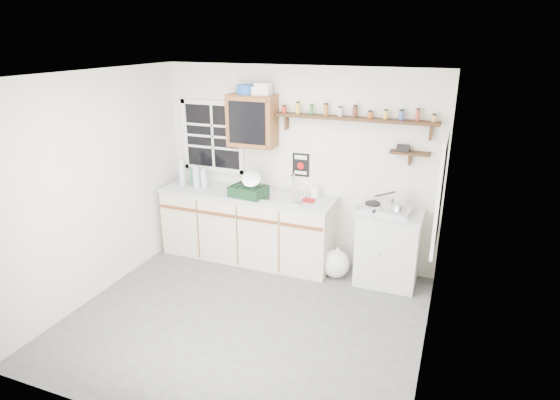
{
  "coord_description": "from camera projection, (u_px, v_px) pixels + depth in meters",
  "views": [
    {
      "loc": [
        1.89,
        -3.84,
        2.84
      ],
      "look_at": [
        0.17,
        0.55,
        1.17
      ],
      "focal_mm": 30.0,
      "sensor_mm": 36.0,
      "label": 1
    }
  ],
  "objects": [
    {
      "name": "water_bottles",
      "position": [
        193.0,
        176.0,
        6.24
      ],
      "size": [
        0.41,
        0.15,
        0.35
      ],
      "color": "#A5BBC2",
      "rests_on": "main_cabinet"
    },
    {
      "name": "upper_cabinet_clutter",
      "position": [
        253.0,
        89.0,
        5.68
      ],
      "size": [
        0.44,
        0.24,
        0.14
      ],
      "color": "#1946A6",
      "rests_on": "upper_cabinet"
    },
    {
      "name": "upper_cabinet",
      "position": [
        252.0,
        121.0,
        5.82
      ],
      "size": [
        0.6,
        0.32,
        0.65
      ],
      "color": "brown",
      "rests_on": "wall_back"
    },
    {
      "name": "window_right",
      "position": [
        441.0,
        192.0,
        4.36
      ],
      "size": [
        0.03,
        0.78,
        1.08
      ],
      "color": "black",
      "rests_on": "wall_back"
    },
    {
      "name": "soap_bottle",
      "position": [
        316.0,
        190.0,
        5.81
      ],
      "size": [
        0.1,
        0.1,
        0.2
      ],
      "primitive_type": "imported",
      "rotation": [
        0.0,
        0.0,
        -0.14
      ],
      "color": "silver",
      "rests_on": "main_cabinet"
    },
    {
      "name": "hotplate",
      "position": [
        385.0,
        208.0,
        5.39
      ],
      "size": [
        0.63,
        0.4,
        0.09
      ],
      "rotation": [
        0.0,
        0.0,
        -0.14
      ],
      "color": "silver",
      "rests_on": "right_cabinet"
    },
    {
      "name": "saucepan",
      "position": [
        399.0,
        202.0,
        5.32
      ],
      "size": [
        0.41,
        0.31,
        0.19
      ],
      "rotation": [
        0.0,
        0.0,
        -0.72
      ],
      "color": "silver",
      "rests_on": "hotplate"
    },
    {
      "name": "trash_bag",
      "position": [
        336.0,
        263.0,
        5.74
      ],
      "size": [
        0.38,
        0.35,
        0.44
      ],
      "color": "silver",
      "rests_on": "floor"
    },
    {
      "name": "window_back",
      "position": [
        213.0,
        137.0,
        6.26
      ],
      "size": [
        0.93,
        0.03,
        0.98
      ],
      "color": "black",
      "rests_on": "wall_back"
    },
    {
      "name": "sink",
      "position": [
        286.0,
        197.0,
        5.82
      ],
      "size": [
        0.52,
        0.44,
        0.29
      ],
      "color": "silver",
      "rests_on": "main_cabinet"
    },
    {
      "name": "rag",
      "position": [
        308.0,
        200.0,
        5.7
      ],
      "size": [
        0.15,
        0.13,
        0.02
      ],
      "primitive_type": "cube",
      "rotation": [
        0.0,
        0.0,
        -0.07
      ],
      "color": "maroon",
      "rests_on": "main_cabinet"
    },
    {
      "name": "warning_sign",
      "position": [
        301.0,
        165.0,
        5.92
      ],
      "size": [
        0.22,
        0.02,
        0.3
      ],
      "color": "black",
      "rests_on": "wall_back"
    },
    {
      "name": "dish_rack",
      "position": [
        250.0,
        188.0,
        5.85
      ],
      "size": [
        0.47,
        0.38,
        0.32
      ],
      "rotation": [
        0.0,
        0.0,
        -0.14
      ],
      "color": "black",
      "rests_on": "main_cabinet"
    },
    {
      "name": "right_cabinet",
      "position": [
        388.0,
        247.0,
        5.55
      ],
      "size": [
        0.73,
        0.57,
        0.91
      ],
      "color": "beige",
      "rests_on": "floor"
    },
    {
      "name": "spice_shelf",
      "position": [
        354.0,
        118.0,
        5.41
      ],
      "size": [
        1.91,
        0.18,
        0.35
      ],
      "color": "black",
      "rests_on": "wall_back"
    },
    {
      "name": "room",
      "position": [
        243.0,
        207.0,
        4.55
      ],
      "size": [
        3.64,
        3.24,
        2.54
      ],
      "color": "#49494C",
      "rests_on": "ground"
    },
    {
      "name": "secondary_shelf",
      "position": [
        408.0,
        152.0,
        5.32
      ],
      "size": [
        0.45,
        0.16,
        0.24
      ],
      "color": "black",
      "rests_on": "wall_back"
    },
    {
      "name": "main_cabinet",
      "position": [
        247.0,
        226.0,
        6.16
      ],
      "size": [
        2.31,
        0.63,
        0.92
      ],
      "color": "beige",
      "rests_on": "floor"
    }
  ]
}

